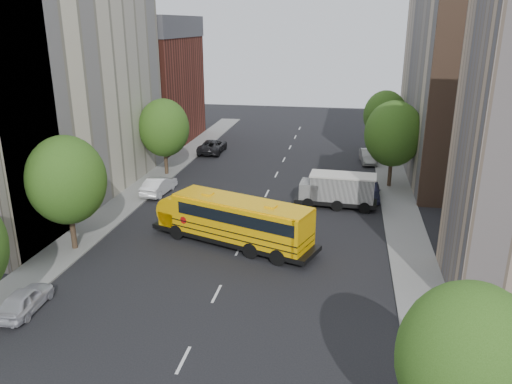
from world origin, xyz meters
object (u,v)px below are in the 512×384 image
(street_tree_3, at_px, (469,362))
(safari_truck, at_px, (337,190))
(school_bus, at_px, (231,218))
(parked_car_0, at_px, (25,300))
(parked_car_2, at_px, (212,146))
(street_tree_5, at_px, (385,115))
(street_tree_4, at_px, (393,134))
(parked_car_5, at_px, (368,156))
(parked_car_4, at_px, (370,190))
(street_tree_1, at_px, (67,180))
(parked_car_1, at_px, (159,185))
(street_tree_2, at_px, (164,128))

(street_tree_3, xyz_separation_m, safari_truck, (-4.71, 25.63, -2.94))
(school_bus, xyz_separation_m, parked_car_0, (-8.91, -10.32, -1.26))
(safari_truck, height_order, parked_car_2, safari_truck)
(street_tree_5, height_order, parked_car_0, street_tree_5)
(street_tree_4, xyz_separation_m, parked_car_5, (-1.70, 8.36, -4.34))
(parked_car_0, xyz_separation_m, parked_car_5, (18.90, 33.89, 0.07))
(street_tree_3, relative_size, parked_car_0, 1.83)
(parked_car_0, bearing_deg, parked_car_4, -133.92)
(street_tree_1, distance_m, parked_car_1, 12.98)
(safari_truck, xyz_separation_m, parked_car_4, (2.78, 2.67, -0.74))
(street_tree_1, bearing_deg, street_tree_3, -32.47)
(street_tree_1, height_order, street_tree_2, street_tree_1)
(street_tree_2, relative_size, school_bus, 0.62)
(parked_car_1, bearing_deg, street_tree_2, -72.45)
(street_tree_2, relative_size, parked_car_1, 1.65)
(street_tree_3, xyz_separation_m, street_tree_4, (0.00, 32.00, 0.62))
(street_tree_2, height_order, safari_truck, street_tree_2)
(school_bus, relative_size, parked_car_2, 2.18)
(street_tree_2, height_order, school_bus, street_tree_2)
(parked_car_2, bearing_deg, parked_car_4, 142.12)
(street_tree_3, xyz_separation_m, parked_car_0, (-20.60, 6.46, -3.79))
(school_bus, xyz_separation_m, parked_car_4, (9.76, 11.51, -1.15))
(safari_truck, bearing_deg, school_bus, -125.37)
(safari_truck, relative_size, parked_car_2, 1.20)
(street_tree_4, xyz_separation_m, parked_car_4, (-1.94, -3.70, -4.31))
(street_tree_1, height_order, safari_truck, street_tree_1)
(street_tree_3, height_order, school_bus, street_tree_3)
(school_bus, distance_m, parked_car_2, 26.25)
(parked_car_1, bearing_deg, parked_car_5, -139.23)
(safari_truck, bearing_deg, street_tree_2, 162.68)
(street_tree_1, height_order, parked_car_5, street_tree_1)
(street_tree_3, bearing_deg, safari_truck, 100.42)
(parked_car_0, relative_size, parked_car_1, 0.83)
(safari_truck, bearing_deg, parked_car_5, 81.35)
(street_tree_1, bearing_deg, parked_car_5, 52.40)
(street_tree_5, xyz_separation_m, parked_car_2, (-19.80, -2.27, -3.91))
(street_tree_5, bearing_deg, parked_car_4, -97.03)
(street_tree_3, height_order, parked_car_4, street_tree_3)
(street_tree_4, xyz_separation_m, parked_car_2, (-19.80, 9.73, -4.29))
(street_tree_4, bearing_deg, parked_car_0, -128.89)
(street_tree_3, height_order, safari_truck, street_tree_3)
(street_tree_4, bearing_deg, parked_car_2, 153.84)
(school_bus, relative_size, parked_car_0, 3.19)
(street_tree_5, relative_size, school_bus, 0.61)
(school_bus, xyz_separation_m, parked_car_2, (-8.11, 24.94, -1.13))
(street_tree_5, relative_size, parked_car_4, 1.67)
(school_bus, relative_size, parked_car_1, 2.65)
(street_tree_3, relative_size, parked_car_1, 1.52)
(school_bus, relative_size, parked_car_4, 2.75)
(safari_truck, bearing_deg, parked_car_2, 136.05)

